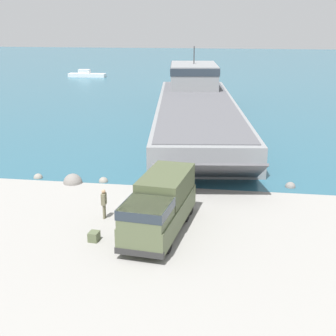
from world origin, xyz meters
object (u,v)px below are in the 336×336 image
at_px(cargo_crate, 94,236).
at_px(landing_craft, 196,102).
at_px(soldier_on_ramp, 104,202).
at_px(moored_boat_a, 87,74).
at_px(military_truck, 160,205).

bearing_deg(cargo_crate, landing_craft, 86.10).
xyz_separation_m(soldier_on_ramp, cargo_crate, (0.29, -3.02, -0.81)).
bearing_deg(moored_boat_a, landing_craft, 32.91).
bearing_deg(landing_craft, soldier_on_ramp, -102.15).
bearing_deg(soldier_on_ramp, moored_boat_a, 109.01).
xyz_separation_m(landing_craft, soldier_on_ramp, (-2.59, -30.83, -0.94)).
height_order(soldier_on_ramp, cargo_crate, soldier_on_ramp).
bearing_deg(military_truck, moored_boat_a, -152.38).
bearing_deg(cargo_crate, soldier_on_ramp, 95.42).
height_order(military_truck, cargo_crate, military_truck).
height_order(landing_craft, soldier_on_ramp, landing_craft).
relative_size(soldier_on_ramp, cargo_crate, 2.96).
bearing_deg(soldier_on_ramp, landing_craft, 85.34).
bearing_deg(cargo_crate, military_truck, 27.07).
xyz_separation_m(landing_craft, cargo_crate, (-2.31, -33.85, -1.74)).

